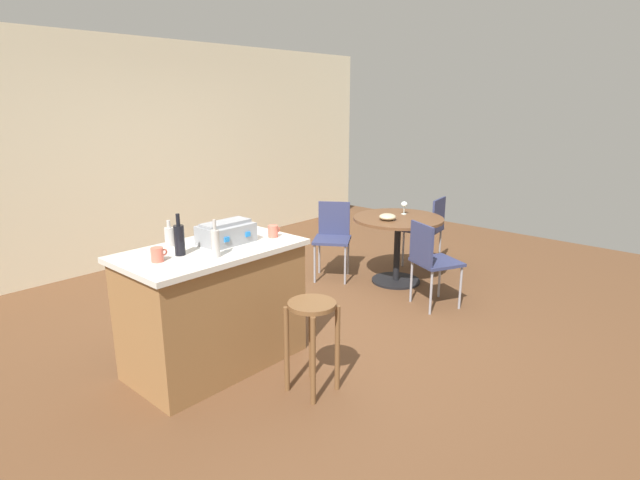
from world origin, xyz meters
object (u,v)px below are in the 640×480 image
at_px(wooden_stool, 312,327).
at_px(cup_0, 247,225).
at_px(folding_chair_left, 333,234).
at_px(dining_table, 398,233).
at_px(folding_chair_near, 431,258).
at_px(bottle_1, 215,243).
at_px(folding_chair_far, 428,226).
at_px(kitchen_island, 214,307).
at_px(cup_2, 273,231).
at_px(serving_bowl, 388,217).
at_px(toolbox, 226,233).
at_px(cup_1, 157,254).
at_px(bottle_2, 169,236).
at_px(bottle_0, 179,239).
at_px(wine_glass, 404,205).

distance_m(wooden_stool, cup_0, 1.17).
height_order(folding_chair_left, cup_0, cup_0).
height_order(dining_table, folding_chair_near, folding_chair_near).
bearing_deg(bottle_1, folding_chair_far, 4.46).
xyz_separation_m(kitchen_island, folding_chair_far, (3.20, 0.05, 0.03)).
bearing_deg(cup_0, folding_chair_far, -3.57).
bearing_deg(wooden_stool, kitchen_island, 105.22).
bearing_deg(cup_2, dining_table, 3.68).
bearing_deg(cup_0, serving_bowl, -6.25).
xyz_separation_m(toolbox, bottle_1, (-0.27, -0.23, 0.02)).
bearing_deg(cup_1, bottle_1, -31.98).
height_order(toolbox, bottle_1, bottle_1).
distance_m(bottle_2, cup_2, 0.78).
height_order(folding_chair_near, cup_0, cup_0).
relative_size(folding_chair_left, toolbox, 2.18).
xyz_separation_m(bottle_1, bottle_2, (-0.06, 0.47, -0.03)).
bearing_deg(kitchen_island, folding_chair_near, -16.82).
height_order(bottle_0, cup_2, bottle_0).
xyz_separation_m(bottle_0, cup_1, (-0.18, -0.02, -0.07)).
bearing_deg(wine_glass, bottle_1, -174.53).
relative_size(dining_table, wine_glass, 6.83).
bearing_deg(cup_1, dining_table, 0.29).
bearing_deg(cup_1, serving_bowl, 0.62).
bearing_deg(folding_chair_left, cup_2, -154.52).
height_order(folding_chair_near, folding_chair_far, folding_chair_far).
bearing_deg(folding_chair_left, wooden_stool, -142.71).
bearing_deg(serving_bowl, bottle_0, -179.71).
bearing_deg(cup_0, wine_glass, -4.32).
relative_size(folding_chair_left, bottle_1, 3.27).
xyz_separation_m(cup_0, cup_1, (-0.96, -0.22, 0.00)).
distance_m(dining_table, cup_0, 2.01).
bearing_deg(kitchen_island, bottle_1, -117.23).
relative_size(folding_chair_near, bottle_0, 2.90).
xyz_separation_m(folding_chair_left, bottle_0, (-2.38, -0.64, 0.54)).
xyz_separation_m(dining_table, bottle_1, (-2.58, -0.22, 0.47)).
distance_m(kitchen_island, folding_chair_near, 2.19).
bearing_deg(folding_chair_left, folding_chair_near, -91.63).
relative_size(kitchen_island, folding_chair_near, 1.56).
height_order(bottle_1, cup_2, bottle_1).
bearing_deg(folding_chair_near, bottle_1, 169.17).
bearing_deg(toolbox, cup_1, -177.07).
xyz_separation_m(bottle_2, cup_1, (-0.26, -0.27, -0.03)).
xyz_separation_m(bottle_0, cup_2, (0.76, -0.13, -0.07)).
bearing_deg(toolbox, bottle_0, -178.06).
relative_size(wooden_stool, cup_1, 5.59).
distance_m(folding_chair_near, folding_chair_far, 1.30).
xyz_separation_m(bottle_0, bottle_2, (0.08, 0.25, -0.04)).
bearing_deg(bottle_0, toolbox, 1.94).
bearing_deg(wine_glass, bottle_2, 175.86).
relative_size(wine_glass, serving_bowl, 0.80).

